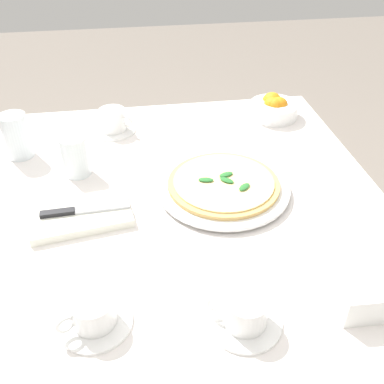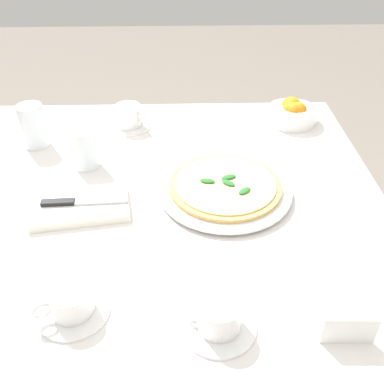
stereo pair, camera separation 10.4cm
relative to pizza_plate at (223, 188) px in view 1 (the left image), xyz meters
The scene contains 13 objects.
ground_plane 0.75m from the pizza_plate, 166.88° to the right, with size 8.00×8.00×0.00m, color slate.
dining_table 0.22m from the pizza_plate, 166.88° to the right, with size 1.08×1.08×0.72m.
pizza_plate is the anchor object (origin of this frame).
pizza 0.01m from the pizza_plate, 52.25° to the right, with size 0.27×0.27×0.02m.
coffee_cup_far_left 0.43m from the pizza_plate, 126.79° to the left, with size 0.13×0.13×0.07m.
coffee_cup_near_left 0.46m from the pizza_plate, 130.89° to the right, with size 0.13×0.13×0.06m.
coffee_cup_left_edge 0.39m from the pizza_plate, 96.62° to the right, with size 0.13×0.13×0.06m.
water_glass_far_right 0.38m from the pizza_plate, 159.30° to the left, with size 0.07×0.07×0.11m.
water_glass_back_corner 0.57m from the pizza_plate, 154.31° to the left, with size 0.07×0.07×0.12m.
napkin_folded 0.34m from the pizza_plate, behind, with size 0.24×0.16×0.02m.
dinner_knife 0.34m from the pizza_plate, behind, with size 0.20×0.03×0.01m.
citrus_bowl 0.44m from the pizza_plate, 57.21° to the left, with size 0.15×0.15×0.07m.
menu_card 0.45m from the pizza_plate, 68.58° to the right, with size 0.09×0.01×0.06m.
Camera 1 is at (-0.05, -0.81, 1.36)m, focal length 41.46 mm.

